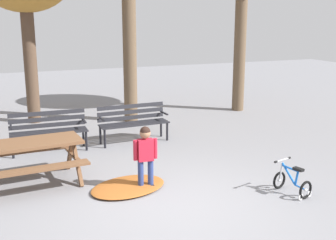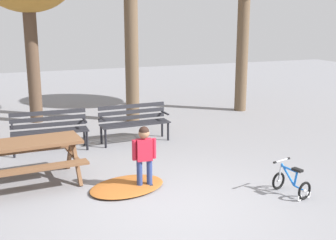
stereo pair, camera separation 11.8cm
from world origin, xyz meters
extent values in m
plane|color=gray|center=(0.00, 0.00, 0.00)|extent=(36.00, 36.00, 0.00)
cube|color=brown|center=(-1.93, 1.78, 0.74)|extent=(1.85, 0.88, 0.05)
cube|color=brown|center=(-1.89, 1.23, 0.45)|extent=(1.81, 0.37, 0.04)
cube|color=brown|center=(-1.97, 2.33, 0.45)|extent=(1.81, 0.37, 0.04)
cube|color=brown|center=(-1.14, 1.58, 0.36)|extent=(0.10, 0.57, 0.76)
cube|color=brown|center=(-1.17, 2.08, 0.36)|extent=(0.10, 0.57, 0.76)
cube|color=brown|center=(-1.15, 1.83, 0.42)|extent=(0.16, 1.10, 0.04)
cube|color=#232328|center=(-1.35, 3.70, 0.44)|extent=(1.60, 0.11, 0.03)
cube|color=#232328|center=(-1.35, 3.58, 0.44)|extent=(1.60, 0.11, 0.03)
cube|color=#232328|center=(-1.35, 3.46, 0.44)|extent=(1.60, 0.11, 0.03)
cube|color=#232328|center=(-1.36, 3.34, 0.44)|extent=(1.60, 0.11, 0.03)
cube|color=#232328|center=(-1.35, 3.74, 0.54)|extent=(1.60, 0.09, 0.09)
cube|color=#232328|center=(-1.35, 3.74, 0.67)|extent=(1.60, 0.09, 0.09)
cube|color=#232328|center=(-1.35, 3.74, 0.81)|extent=(1.60, 0.09, 0.09)
cylinder|color=black|center=(-0.61, 3.34, 0.22)|extent=(0.05, 0.05, 0.44)
cylinder|color=black|center=(-0.60, 3.70, 0.22)|extent=(0.05, 0.05, 0.44)
cube|color=black|center=(-0.60, 3.52, 0.62)|extent=(0.05, 0.40, 0.03)
cylinder|color=black|center=(-2.11, 3.39, 0.22)|extent=(0.05, 0.05, 0.44)
cylinder|color=black|center=(-2.10, 3.75, 0.22)|extent=(0.05, 0.05, 0.44)
cube|color=black|center=(-2.10, 3.57, 0.62)|extent=(0.05, 0.40, 0.03)
cube|color=#232328|center=(0.54, 3.72, 0.44)|extent=(1.60, 0.12, 0.03)
cube|color=#232328|center=(0.55, 3.60, 0.44)|extent=(1.60, 0.12, 0.03)
cube|color=#232328|center=(0.55, 3.48, 0.44)|extent=(1.60, 0.12, 0.03)
cube|color=#232328|center=(0.55, 3.36, 0.44)|extent=(1.60, 0.12, 0.03)
cube|color=#232328|center=(0.54, 3.76, 0.54)|extent=(1.60, 0.09, 0.09)
cube|color=#232328|center=(0.54, 3.76, 0.67)|extent=(1.60, 0.09, 0.09)
cube|color=#232328|center=(0.54, 3.76, 0.81)|extent=(1.60, 0.09, 0.09)
cylinder|color=black|center=(1.30, 3.40, 0.22)|extent=(0.05, 0.05, 0.44)
cylinder|color=black|center=(1.29, 3.76, 0.22)|extent=(0.05, 0.05, 0.44)
cube|color=black|center=(1.30, 3.58, 0.62)|extent=(0.05, 0.40, 0.03)
cylinder|color=black|center=(-0.20, 3.35, 0.22)|extent=(0.05, 0.05, 0.44)
cylinder|color=black|center=(-0.21, 3.71, 0.22)|extent=(0.05, 0.05, 0.44)
cube|color=black|center=(-0.20, 3.53, 0.62)|extent=(0.05, 0.40, 0.03)
cylinder|color=navy|center=(-0.05, 0.86, 0.25)|extent=(0.10, 0.10, 0.49)
cube|color=black|center=(-0.05, 0.86, 0.03)|extent=(0.10, 0.17, 0.06)
cylinder|color=navy|center=(-0.22, 0.88, 0.25)|extent=(0.10, 0.10, 0.49)
cube|color=black|center=(-0.22, 0.88, 0.03)|extent=(0.10, 0.17, 0.06)
cube|color=#B71E33|center=(-0.13, 0.87, 0.67)|extent=(0.27, 0.17, 0.36)
sphere|color=#996B4C|center=(-0.13, 0.87, 0.96)|extent=(0.18, 0.18, 0.18)
sphere|color=black|center=(-0.13, 0.87, 0.99)|extent=(0.17, 0.17, 0.17)
cylinder|color=#B71E33|center=(0.04, 0.85, 0.68)|extent=(0.07, 0.07, 0.34)
cylinder|color=#B71E33|center=(-0.30, 0.88, 0.68)|extent=(0.07, 0.07, 0.34)
torus|color=black|center=(1.93, -0.01, 0.15)|extent=(0.30, 0.11, 0.30)
cylinder|color=silver|center=(1.93, -0.01, 0.15)|extent=(0.06, 0.05, 0.04)
torus|color=black|center=(2.06, -0.52, 0.15)|extent=(0.30, 0.11, 0.30)
cylinder|color=silver|center=(2.06, -0.52, 0.15)|extent=(0.06, 0.05, 0.04)
torus|color=white|center=(1.95, -0.55, 0.05)|extent=(0.11, 0.05, 0.11)
torus|color=white|center=(2.16, -0.49, 0.05)|extent=(0.11, 0.05, 0.11)
cylinder|color=blue|center=(1.97, -0.19, 0.32)|extent=(0.11, 0.31, 0.32)
cylinder|color=blue|center=(2.01, -0.34, 0.30)|extent=(0.05, 0.08, 0.27)
cylinder|color=blue|center=(2.03, -0.42, 0.16)|extent=(0.08, 0.20, 0.05)
cylinder|color=silver|center=(1.94, -0.03, 0.31)|extent=(0.05, 0.08, 0.32)
cylinder|color=blue|center=(1.98, -0.21, 0.42)|extent=(0.11, 0.32, 0.05)
cube|color=black|center=(2.02, -0.36, 0.45)|extent=(0.13, 0.19, 0.04)
cylinder|color=silver|center=(1.94, -0.05, 0.52)|extent=(0.34, 0.11, 0.02)
cylinder|color=black|center=(1.78, -0.09, 0.52)|extent=(0.06, 0.05, 0.04)
cylinder|color=black|center=(2.11, -0.01, 0.52)|extent=(0.06, 0.05, 0.04)
ellipsoid|color=#9E5623|center=(-0.41, 0.96, 0.04)|extent=(1.54, 1.27, 0.07)
cylinder|color=brown|center=(-1.38, 6.46, 1.56)|extent=(0.34, 0.34, 3.12)
cylinder|color=brown|center=(1.12, 5.59, 2.14)|extent=(0.37, 0.37, 4.28)
cylinder|color=brown|center=(4.61, 5.68, 1.90)|extent=(0.36, 0.36, 3.81)
camera|label=1|loc=(-2.38, -5.55, 2.82)|focal=45.95mm
camera|label=2|loc=(-2.28, -5.59, 2.82)|focal=45.95mm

